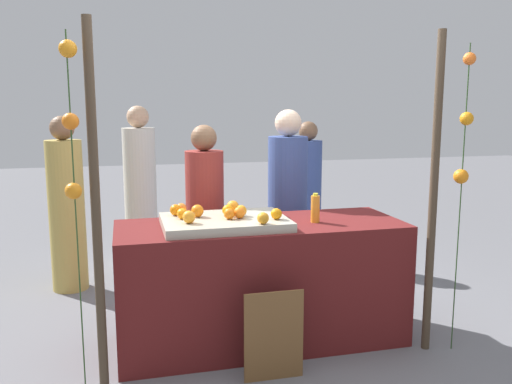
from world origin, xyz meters
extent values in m
plane|color=slate|center=(0.00, 0.00, 0.00)|extent=(24.00, 24.00, 0.00)
cube|color=#5B1919|center=(0.00, 0.00, 0.43)|extent=(2.02, 0.75, 0.87)
cube|color=#B2AD99|center=(-0.27, -0.03, 0.90)|extent=(0.85, 0.60, 0.06)
sphere|color=orange|center=(-0.59, 0.13, 0.97)|extent=(0.08, 0.08, 0.08)
sphere|color=orange|center=(-0.55, 0.00, 0.97)|extent=(0.07, 0.07, 0.07)
sphere|color=orange|center=(-0.44, 0.04, 0.97)|extent=(0.09, 0.09, 0.09)
sphere|color=orange|center=(-0.18, 0.13, 0.97)|extent=(0.09, 0.09, 0.09)
sphere|color=orange|center=(-0.14, 0.00, 0.97)|extent=(0.08, 0.08, 0.08)
sphere|color=orange|center=(-0.17, -0.07, 0.97)|extent=(0.08, 0.08, 0.08)
sphere|color=orange|center=(-0.23, 0.03, 0.97)|extent=(0.08, 0.08, 0.08)
sphere|color=orange|center=(-0.06, -0.28, 0.97)|extent=(0.08, 0.08, 0.08)
sphere|color=orange|center=(-0.53, -0.14, 0.97)|extent=(0.08, 0.08, 0.08)
sphere|color=orange|center=(-0.54, 0.18, 0.97)|extent=(0.08, 0.08, 0.08)
sphere|color=orange|center=(-0.25, -0.08, 0.97)|extent=(0.08, 0.08, 0.08)
sphere|color=orange|center=(0.06, -0.17, 0.97)|extent=(0.08, 0.08, 0.08)
cylinder|color=orange|center=(0.38, -0.06, 0.97)|extent=(0.06, 0.06, 0.19)
cylinder|color=yellow|center=(0.38, -0.06, 1.07)|extent=(0.03, 0.03, 0.02)
cube|color=brown|center=(-0.07, -0.57, 0.28)|extent=(0.38, 0.01, 0.58)
cube|color=black|center=(-0.07, -0.56, 0.28)|extent=(0.35, 0.02, 0.56)
cylinder|color=maroon|center=(-0.30, 0.66, 0.67)|extent=(0.31, 0.31, 1.33)
sphere|color=brown|center=(-0.30, 0.66, 1.44)|extent=(0.21, 0.21, 0.21)
cylinder|color=#384C8C|center=(0.42, 0.70, 0.72)|extent=(0.33, 0.33, 1.44)
sphere|color=beige|center=(0.42, 0.70, 1.55)|extent=(0.22, 0.22, 0.22)
cylinder|color=#384C8C|center=(1.01, 1.87, 0.66)|extent=(0.31, 0.31, 1.32)
sphere|color=brown|center=(1.01, 1.87, 1.42)|extent=(0.21, 0.21, 0.21)
cylinder|color=beige|center=(-0.76, 2.12, 0.73)|extent=(0.34, 0.34, 1.46)
sphere|color=tan|center=(-0.76, 2.12, 1.58)|extent=(0.23, 0.23, 0.23)
cylinder|color=tan|center=(-1.45, 1.49, 0.69)|extent=(0.32, 0.32, 1.39)
sphere|color=brown|center=(-1.45, 1.49, 1.49)|extent=(0.22, 0.22, 0.22)
cylinder|color=#473828|center=(-1.09, -0.41, 1.09)|extent=(0.06, 0.06, 2.17)
cylinder|color=#473828|center=(1.09, -0.41, 1.09)|extent=(0.06, 0.06, 2.17)
cylinder|color=#2D4C23|center=(-1.19, -0.47, 1.04)|extent=(0.01, 0.01, 2.09)
sphere|color=orange|center=(-1.19, -0.47, 1.99)|extent=(0.10, 0.10, 0.10)
sphere|color=orange|center=(-1.19, -0.48, 1.60)|extent=(0.09, 0.09, 0.09)
sphere|color=orange|center=(-1.20, -0.47, 1.22)|extent=(0.09, 0.09, 0.09)
cylinder|color=#2D4C23|center=(1.26, -0.47, 1.04)|extent=(0.01, 0.01, 2.09)
sphere|color=orange|center=(1.27, -0.46, 1.99)|extent=(0.08, 0.08, 0.08)
sphere|color=orange|center=(1.26, -0.48, 1.60)|extent=(0.09, 0.09, 0.09)
sphere|color=orange|center=(1.26, -0.46, 1.22)|extent=(0.10, 0.10, 0.10)
camera|label=1|loc=(-0.92, -3.51, 1.69)|focal=37.05mm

